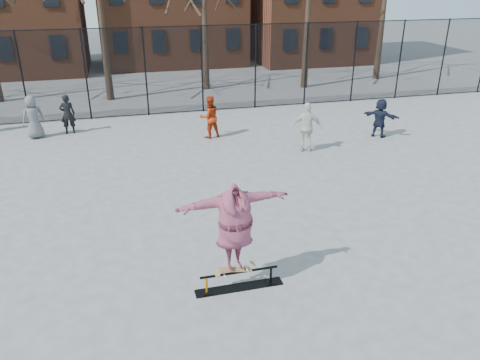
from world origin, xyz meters
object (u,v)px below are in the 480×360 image
object	(u,v)px
bystander_black	(68,114)
bystander_red	(209,117)
bystander_white	(307,127)
bystander_grey	(33,117)
skate_rail	(239,281)
skater	(235,228)
skateboard	(235,270)
bystander_navy	(380,118)

from	to	relation	value
bystander_black	bystander_red	bearing A→B (deg)	156.29
bystander_black	bystander_white	bearing A→B (deg)	148.73
bystander_grey	skate_rail	bearing A→B (deg)	93.48
bystander_red	skate_rail	bearing A→B (deg)	70.03
skate_rail	bystander_red	size ratio (longest dim) A/B	1.11
bystander_red	bystander_white	bearing A→B (deg)	129.27
skater	skateboard	bearing A→B (deg)	0.00
skate_rail	bystander_grey	distance (m)	12.90
bystander_white	bystander_grey	bearing A→B (deg)	-3.38
skateboard	bystander_white	world-z (taller)	bystander_white
skate_rail	bystander_red	world-z (taller)	bystander_red
bystander_red	bystander_white	distance (m)	4.03
skate_rail	bystander_black	world-z (taller)	bystander_black
bystander_black	bystander_navy	distance (m)	12.75
bystander_black	bystander_red	world-z (taller)	bystander_red
skater	bystander_grey	size ratio (longest dim) A/B	1.35
skater	bystander_navy	world-z (taller)	skater
skateboard	bystander_red	bearing A→B (deg)	81.80
bystander_red	bystander_white	world-z (taller)	bystander_white
bystander_black	bystander_white	size ratio (longest dim) A/B	0.88
skate_rail	bystander_black	bearing A→B (deg)	109.36
bystander_red	skateboard	bearing A→B (deg)	69.54
bystander_navy	skateboard	bearing A→B (deg)	91.77
bystander_black	bystander_navy	world-z (taller)	bystander_black
skateboard	bystander_white	xyz separation A→B (m)	(4.59, 7.44, 0.46)
skateboard	bystander_grey	bearing A→B (deg)	114.82
skater	skate_rail	bearing A→B (deg)	-5.10
skater	bystander_navy	bearing A→B (deg)	40.59
skater	bystander_black	size ratio (longest dim) A/B	1.43
bystander_white	bystander_red	bearing A→B (deg)	-18.95
skate_rail	bystander_red	xyz separation A→B (m)	(1.35, 9.95, 0.69)
skater	bystander_white	xyz separation A→B (m)	(4.59, 7.44, -0.53)
skateboard	bystander_red	size ratio (longest dim) A/B	0.45
bystander_black	bystander_navy	bearing A→B (deg)	159.46
skateboard	bystander_navy	world-z (taller)	bystander_navy
skater	bystander_red	size ratio (longest dim) A/B	1.37
bystander_red	bystander_white	xyz separation A→B (m)	(3.16, -2.51, 0.07)
bystander_black	bystander_white	distance (m)	9.80
bystander_navy	skate_rail	bearing A→B (deg)	92.07
bystander_white	skate_rail	bearing A→B (deg)	78.34
skate_rail	skater	size ratio (longest dim) A/B	0.81
bystander_grey	bystander_red	distance (m)	7.04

